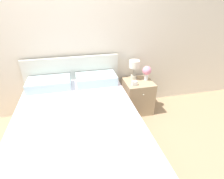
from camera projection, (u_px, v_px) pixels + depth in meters
name	position (u px, v px, depth m)	size (l,w,h in m)	color
ground_plane	(77.00, 109.00, 3.23)	(12.00, 12.00, 0.00)	tan
wall_back	(68.00, 37.00, 2.67)	(8.00, 0.06, 2.60)	silver
bed	(78.00, 131.00, 2.24)	(1.51, 2.06, 1.00)	tan
nightstand	(138.00, 96.00, 3.09)	(0.47, 0.49, 0.57)	tan
table_lamp	(134.00, 66.00, 2.93)	(0.18, 0.18, 0.33)	beige
flower_vase	(147.00, 71.00, 2.94)	(0.15, 0.15, 0.25)	white
alarm_clock	(135.00, 83.00, 2.81)	(0.08, 0.06, 0.07)	white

